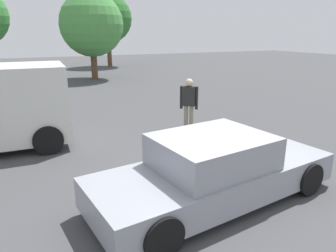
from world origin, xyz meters
TOP-DOWN VIEW (x-y plane):
  - ground_plane at (0.00, 0.00)m, footprint 80.00×80.00m
  - sedan_foreground at (-0.07, -0.17)m, footprint 4.87×2.29m
  - pedestrian at (1.59, 3.72)m, footprint 0.46×0.44m
  - tree_back_left at (4.93, 24.72)m, footprint 4.38×4.38m
  - tree_back_right at (1.69, 16.88)m, footprint 4.14×4.14m

SIDE VIEW (x-z plane):
  - ground_plane at x=0.00m, z-range 0.00..0.00m
  - sedan_foreground at x=-0.07m, z-range -0.05..1.21m
  - pedestrian at x=1.59m, z-range 0.16..1.84m
  - tree_back_right at x=1.69m, z-range 0.73..6.36m
  - tree_back_left at x=4.93m, z-range 1.05..7.55m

